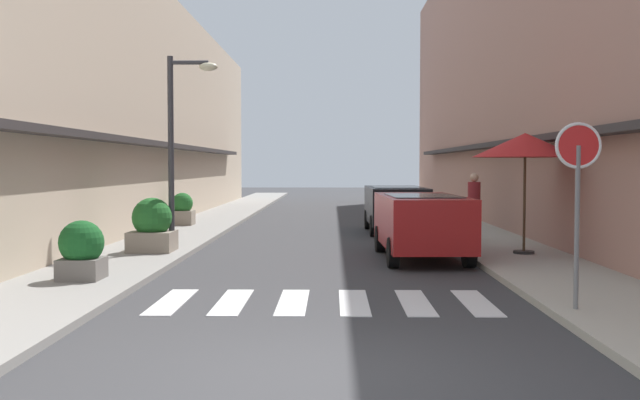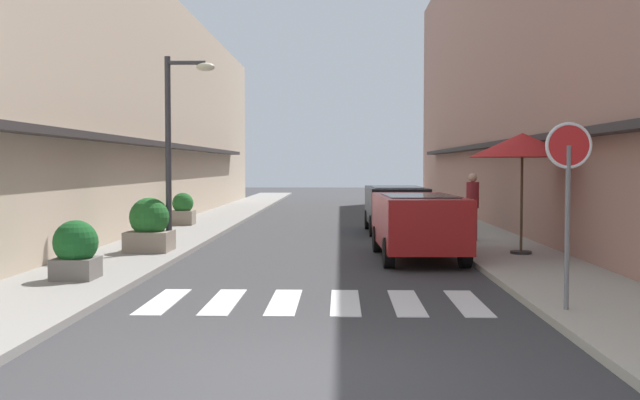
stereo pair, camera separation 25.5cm
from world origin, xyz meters
name	(u,v)px [view 1 (the left image)]	position (x,y,z in m)	size (l,w,h in m)	color
ground_plane	(328,229)	(0.00, 17.16, 0.00)	(94.36, 94.36, 0.00)	#38383A
sidewalk_left	(198,227)	(-4.39, 17.16, 0.06)	(2.36, 60.05, 0.12)	gray
sidewalk_right	(460,228)	(4.39, 17.16, 0.06)	(2.36, 60.05, 0.12)	#ADA899
building_row_left	(98,109)	(-8.06, 18.30, 4.10)	(5.50, 40.60, 8.21)	#C6B299
building_row_right	(563,59)	(8.06, 18.30, 5.80)	(5.50, 40.60, 11.61)	#A87A6B
crosswalk	(323,302)	(0.00, 4.04, 0.01)	(5.20, 2.20, 0.01)	silver
parked_car_near	(421,219)	(2.16, 9.34, 0.92)	(1.92, 4.36, 1.47)	maroon
parked_car_mid	(396,204)	(2.16, 16.02, 0.92)	(1.87, 4.05, 1.47)	black
round_street_sign	(578,166)	(3.56, 2.98, 2.12)	(0.65, 0.07, 2.62)	slate
street_lamp	(180,130)	(-3.47, 10.00, 2.98)	(1.19, 0.28, 4.58)	#38383D
cafe_umbrella	(525,146)	(4.53, 9.53, 2.59)	(2.40, 2.40, 2.76)	#262626
planter_corner	(82,250)	(-4.30, 5.54, 0.64)	(0.79, 0.79, 1.05)	slate
planter_midblock	(152,226)	(-4.10, 9.81, 0.70)	(1.02, 1.02, 1.26)	gray
planter_far	(182,210)	(-4.96, 17.50, 0.64)	(0.76, 0.76, 1.09)	gray
pedestrian_walking_near	(474,205)	(3.95, 12.50, 1.08)	(0.34, 0.34, 1.81)	#282B33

